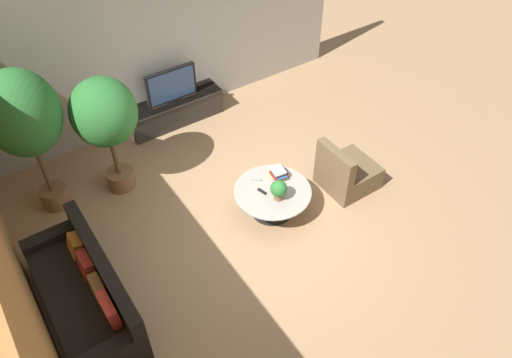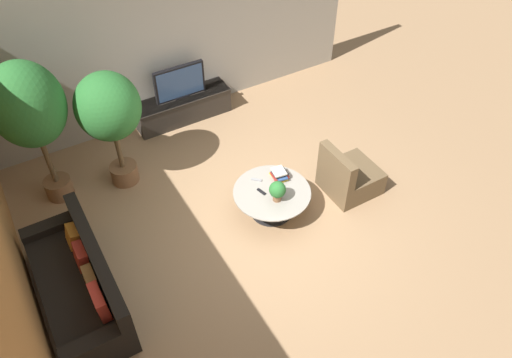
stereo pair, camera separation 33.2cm
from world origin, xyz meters
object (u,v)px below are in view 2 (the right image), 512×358
object	(u,v)px
armchair_wicker	(348,177)
potted_palm_corner	(109,111)
television	(180,82)
coffee_table	(272,197)
potted_palm_tall	(28,109)
media_console	(183,107)
couch_by_wall	(81,285)
potted_plant_tabletop	(277,190)

from	to	relation	value
armchair_wicker	potted_palm_corner	xyz separation A→B (m)	(-2.96, 2.01, 1.10)
television	coffee_table	distance (m)	2.87
coffee_table	potted_palm_tall	world-z (taller)	potted_palm_tall
television	potted_palm_tall	distance (m)	2.78
media_console	potted_palm_corner	distance (m)	2.14
armchair_wicker	coffee_table	bearing A→B (deg)	80.87
media_console	coffee_table	distance (m)	2.83
couch_by_wall	potted_palm_tall	bearing A→B (deg)	173.66
television	armchair_wicker	distance (m)	3.40
television	potted_palm_corner	bearing A→B (deg)	-145.79
coffee_table	armchair_wicker	size ratio (longest dim) A/B	1.34
armchair_wicker	potted_plant_tabletop	xyz separation A→B (m)	(-1.31, 0.03, 0.35)
media_console	potted_plant_tabletop	bearing A→B (deg)	-87.17
television	coffee_table	xyz separation A→B (m)	(0.17, -2.83, -0.48)
coffee_table	potted_palm_tall	xyz separation A→B (m)	(-2.68, 1.99, 1.36)
couch_by_wall	potted_plant_tabletop	bearing A→B (deg)	87.66
couch_by_wall	potted_palm_tall	distance (m)	2.48
potted_palm_corner	potted_palm_tall	bearing A→B (deg)	169.26
potted_palm_tall	potted_palm_corner	bearing A→B (deg)	-10.74
media_console	potted_palm_tall	world-z (taller)	potted_palm_tall
couch_by_wall	potted_plant_tabletop	distance (m)	2.90
coffee_table	potted_palm_tall	size ratio (longest dim) A/B	0.49
potted_plant_tabletop	potted_palm_tall	bearing A→B (deg)	140.73
couch_by_wall	potted_plant_tabletop	size ratio (longest dim) A/B	6.58
coffee_table	couch_by_wall	distance (m)	2.90
potted_palm_tall	media_console	bearing A→B (deg)	18.43
couch_by_wall	potted_palm_corner	size ratio (longest dim) A/B	1.10
coffee_table	potted_palm_corner	bearing A→B (deg)	132.89
potted_palm_tall	potted_plant_tabletop	world-z (taller)	potted_palm_tall
couch_by_wall	armchair_wicker	size ratio (longest dim) A/B	2.53
potted_plant_tabletop	television	bearing A→B (deg)	92.83
media_console	armchair_wicker	bearing A→B (deg)	-64.37
potted_palm_corner	couch_by_wall	bearing A→B (deg)	-123.41
armchair_wicker	potted_plant_tabletop	distance (m)	1.35
armchair_wicker	potted_palm_tall	bearing A→B (deg)	60.94
television	potted_palm_tall	size ratio (longest dim) A/B	0.39
television	potted_plant_tabletop	bearing A→B (deg)	-87.17
potted_palm_tall	potted_plant_tabletop	distance (m)	3.58
potted_palm_tall	potted_plant_tabletop	size ratio (longest dim) A/B	7.14
media_console	potted_plant_tabletop	size ratio (longest dim) A/B	5.44
armchair_wicker	potted_palm_corner	distance (m)	3.74
television	couch_by_wall	bearing A→B (deg)	-133.45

